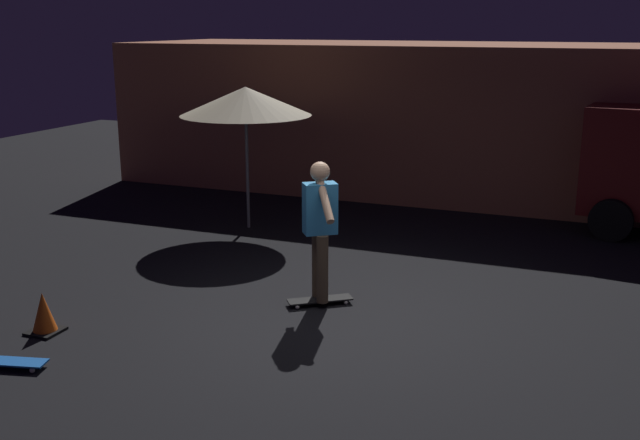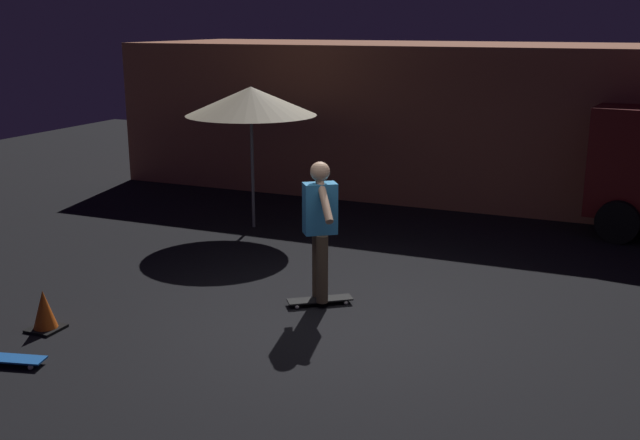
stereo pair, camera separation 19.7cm
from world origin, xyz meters
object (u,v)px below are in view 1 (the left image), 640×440
skater (320,221)px  skateboard_spare (7,362)px  skateboard_ridden (320,300)px  traffic_cone (44,314)px  patio_umbrella (246,101)px

skater → skateboard_spare: bearing=-129.4°
skateboard_spare → skater: (2.23, 2.71, 0.98)m
skateboard_ridden → traffic_cone: (-2.48, -1.89, 0.16)m
patio_umbrella → skateboard_spare: 5.88m
skater → traffic_cone: size_ratio=3.63×
traffic_cone → skateboard_spare: bearing=-72.7°
skateboard_ridden → skater: 0.98m
patio_umbrella → skater: (2.39, -2.81, -1.04)m
skateboard_spare → skater: skater is taller
skateboard_ridden → skateboard_spare: 3.51m
skateboard_ridden → traffic_cone: size_ratio=1.62×
skateboard_ridden → traffic_cone: traffic_cone is taller
patio_umbrella → skateboard_ridden: size_ratio=3.08×
patio_umbrella → skateboard_ridden: 4.21m
patio_umbrella → traffic_cone: (-0.09, -4.71, -1.86)m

